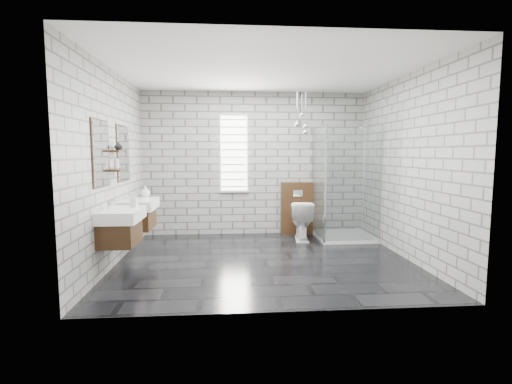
{
  "coord_description": "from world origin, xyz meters",
  "views": [
    {
      "loc": [
        -0.53,
        -5.26,
        1.55
      ],
      "look_at": [
        -0.09,
        0.35,
        0.96
      ],
      "focal_mm": 26.0,
      "sensor_mm": 36.0,
      "label": 1
    }
  ],
  "objects": [
    {
      "name": "window",
      "position": [
        -0.4,
        1.78,
        1.55
      ],
      "size": [
        0.56,
        0.05,
        1.48
      ],
      "color": "white",
      "rests_on": "wall_back"
    },
    {
      "name": "flush_plate",
      "position": [
        0.8,
        1.6,
        0.8
      ],
      "size": [
        0.18,
        0.01,
        0.12
      ],
      "primitive_type": "cube",
      "color": "silver",
      "rests_on": "cistern_panel"
    },
    {
      "name": "soap_bottle_c",
      "position": [
        -2.02,
        -0.13,
        1.43
      ],
      "size": [
        0.08,
        0.08,
        0.19
      ],
      "primitive_type": "imported",
      "rotation": [
        0.0,
        0.0,
        -0.04
      ],
      "color": "#B2B2B2",
      "rests_on": "shelf_lower"
    },
    {
      "name": "vanity_right",
      "position": [
        -1.91,
        0.46,
        0.76
      ],
      "size": [
        0.47,
        0.7,
        1.57
      ],
      "color": "#3B2412",
      "rests_on": "wall_left"
    },
    {
      "name": "floor",
      "position": [
        0.0,
        0.0,
        -0.01
      ],
      "size": [
        4.2,
        3.6,
        0.02
      ],
      "primitive_type": "cube",
      "color": "black",
      "rests_on": "ground"
    },
    {
      "name": "shelf_lower",
      "position": [
        -2.03,
        -0.05,
        1.32
      ],
      "size": [
        0.14,
        0.3,
        0.03
      ],
      "primitive_type": "cube",
      "color": "#3B2412",
      "rests_on": "wall_left"
    },
    {
      "name": "pendant_cluster",
      "position": [
        0.8,
        1.37,
        2.08
      ],
      "size": [
        0.27,
        0.26,
        0.82
      ],
      "color": "silver",
      "rests_on": "ceiling"
    },
    {
      "name": "cistern_panel",
      "position": [
        0.8,
        1.7,
        0.5
      ],
      "size": [
        0.6,
        0.2,
        1.0
      ],
      "primitive_type": "cube",
      "color": "#3B2412",
      "rests_on": "floor"
    },
    {
      "name": "soap_bottle_b",
      "position": [
        -1.85,
        0.79,
        0.94
      ],
      "size": [
        0.15,
        0.15,
        0.18
      ],
      "primitive_type": "imported",
      "rotation": [
        0.0,
        0.0,
        -0.09
      ],
      "color": "#B2B2B2",
      "rests_on": "vanity_right"
    },
    {
      "name": "toilet",
      "position": [
        0.8,
        1.23,
        0.35
      ],
      "size": [
        0.48,
        0.74,
        0.7
      ],
      "primitive_type": "imported",
      "rotation": [
        0.0,
        0.0,
        3.01
      ],
      "color": "white",
      "rests_on": "floor"
    },
    {
      "name": "vanity_left",
      "position": [
        -1.91,
        -0.53,
        0.76
      ],
      "size": [
        0.47,
        0.7,
        1.57
      ],
      "color": "#3B2412",
      "rests_on": "wall_left"
    },
    {
      "name": "wall_right",
      "position": [
        2.11,
        0.0,
        1.35
      ],
      "size": [
        0.02,
        3.6,
        2.7
      ],
      "primitive_type": "cube",
      "color": "#9F9E99",
      "rests_on": "floor"
    },
    {
      "name": "wall_left",
      "position": [
        -2.11,
        0.0,
        1.35
      ],
      "size": [
        0.02,
        3.6,
        2.7
      ],
      "primitive_type": "cube",
      "color": "#9F9E99",
      "rests_on": "floor"
    },
    {
      "name": "wall_back",
      "position": [
        0.0,
        1.81,
        1.35
      ],
      "size": [
        4.2,
        0.02,
        2.7
      ],
      "primitive_type": "cube",
      "color": "#9F9E99",
      "rests_on": "floor"
    },
    {
      "name": "shower_enclosure",
      "position": [
        1.5,
        1.18,
        0.5
      ],
      "size": [
        1.0,
        1.0,
        2.03
      ],
      "color": "white",
      "rests_on": "floor"
    },
    {
      "name": "wall_front",
      "position": [
        0.0,
        -1.81,
        1.35
      ],
      "size": [
        4.2,
        0.02,
        2.7
      ],
      "primitive_type": "cube",
      "color": "#9F9E99",
      "rests_on": "floor"
    },
    {
      "name": "ceiling",
      "position": [
        0.0,
        0.0,
        2.71
      ],
      "size": [
        4.2,
        3.6,
        0.02
      ],
      "primitive_type": "cube",
      "color": "white",
      "rests_on": "wall_back"
    },
    {
      "name": "vase",
      "position": [
        -2.02,
        0.0,
        1.65
      ],
      "size": [
        0.13,
        0.13,
        0.12
      ],
      "primitive_type": "imported",
      "rotation": [
        0.0,
        0.0,
        0.15
      ],
      "color": "#B2B2B2",
      "rests_on": "shelf_upper"
    },
    {
      "name": "soap_bottle_a",
      "position": [
        -1.76,
        -0.32,
        0.94
      ],
      "size": [
        0.09,
        0.09,
        0.18
      ],
      "primitive_type": "imported",
      "rotation": [
        0.0,
        0.0,
        -0.09
      ],
      "color": "#B2B2B2",
      "rests_on": "vanity_left"
    },
    {
      "name": "shelf_upper",
      "position": [
        -2.03,
        -0.05,
        1.58
      ],
      "size": [
        0.14,
        0.3,
        0.03
      ],
      "primitive_type": "cube",
      "color": "#3B2412",
      "rests_on": "wall_left"
    }
  ]
}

